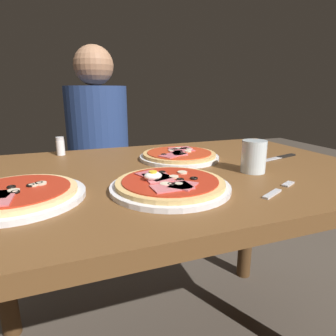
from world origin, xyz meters
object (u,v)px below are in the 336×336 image
(dining_table, at_px, (170,204))
(pizza_across_left, at_px, (179,156))
(pizza_across_right, at_px, (18,195))
(salt_shaker, at_px, (60,146))
(water_glass_near, at_px, (254,158))
(diner_person, at_px, (100,165))
(fork, at_px, (277,191))
(knife, at_px, (280,157))
(pizza_foreground, at_px, (170,185))

(dining_table, xyz_separation_m, pizza_across_left, (0.08, 0.12, 0.12))
(pizza_across_right, xyz_separation_m, salt_shaker, (0.10, 0.45, 0.02))
(water_glass_near, relative_size, diner_person, 0.08)
(pizza_across_right, relative_size, fork, 1.94)
(knife, bearing_deg, pizza_across_left, 161.53)
(dining_table, distance_m, fork, 0.34)
(pizza_foreground, distance_m, diner_person, 0.99)
(pizza_across_right, bearing_deg, salt_shaker, 77.85)
(pizza_across_right, distance_m, knife, 0.82)
(pizza_across_left, bearing_deg, salt_shaker, 150.70)
(knife, distance_m, diner_person, 0.97)
(pizza_across_right, height_order, water_glass_near, water_glass_near)
(salt_shaker, height_order, diner_person, diner_person)
(pizza_across_left, xyz_separation_m, pizza_across_right, (-0.48, -0.23, -0.00))
(pizza_across_left, distance_m, salt_shaker, 0.44)
(fork, bearing_deg, pizza_across_right, 164.42)
(knife, relative_size, diner_person, 0.16)
(water_glass_near, height_order, knife, water_glass_near)
(dining_table, bearing_deg, knife, 0.80)
(pizza_across_left, distance_m, diner_person, 0.73)
(water_glass_near, bearing_deg, pizza_across_right, -179.33)
(pizza_foreground, relative_size, knife, 1.49)
(diner_person, bearing_deg, pizza_across_left, 105.41)
(dining_table, distance_m, pizza_across_right, 0.43)
(knife, bearing_deg, diner_person, 123.45)
(pizza_across_right, relative_size, knife, 1.47)
(diner_person, bearing_deg, pizza_across_right, 72.35)
(dining_table, relative_size, diner_person, 1.04)
(water_glass_near, bearing_deg, dining_table, 153.32)
(pizza_across_right, distance_m, water_glass_near, 0.62)
(pizza_foreground, distance_m, pizza_across_right, 0.34)
(pizza_across_right, height_order, knife, pizza_across_right)
(water_glass_near, height_order, diner_person, diner_person)
(pizza_across_right, xyz_separation_m, fork, (0.56, -0.16, -0.01))
(dining_table, bearing_deg, pizza_across_left, 56.46)
(pizza_across_left, height_order, pizza_across_right, same)
(pizza_foreground, bearing_deg, pizza_across_left, 63.23)
(water_glass_near, distance_m, salt_shaker, 0.68)
(pizza_across_left, distance_m, pizza_across_right, 0.53)
(dining_table, relative_size, fork, 8.37)
(pizza_across_right, distance_m, diner_person, 0.98)
(water_glass_near, distance_m, fork, 0.18)
(dining_table, bearing_deg, pizza_foreground, -111.51)
(pizza_foreground, height_order, salt_shaker, salt_shaker)
(pizza_across_left, bearing_deg, pizza_foreground, -116.77)
(dining_table, bearing_deg, salt_shaker, 132.41)
(dining_table, xyz_separation_m, salt_shaker, (-0.30, 0.33, 0.14))
(pizza_foreground, height_order, water_glass_near, water_glass_near)
(water_glass_near, xyz_separation_m, knife, (0.20, 0.11, -0.04))
(pizza_foreground, relative_size, fork, 1.97)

